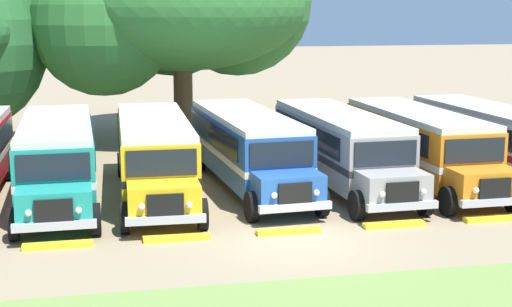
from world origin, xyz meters
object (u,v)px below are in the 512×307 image
parked_bus_slot_2 (154,152)px  parked_bus_slot_6 (493,138)px  parked_bus_slot_5 (419,143)px  parked_bus_slot_3 (248,146)px  broad_shade_tree (181,8)px  parked_bus_slot_4 (340,145)px  parked_bus_slot_1 (57,156)px

parked_bus_slot_2 → parked_bus_slot_6: size_ratio=1.00×
parked_bus_slot_5 → parked_bus_slot_3: bearing=-97.1°
parked_bus_slot_2 → broad_shade_tree: broad_shade_tree is taller
parked_bus_slot_5 → parked_bus_slot_4: bearing=-93.3°
parked_bus_slot_4 → parked_bus_slot_5: bearing=85.9°
parked_bus_slot_2 → broad_shade_tree: (2.53, 12.67, 5.20)m
parked_bus_slot_1 → parked_bus_slot_5: size_ratio=1.00×
parked_bus_slot_5 → broad_shade_tree: broad_shade_tree is taller
parked_bus_slot_1 → broad_shade_tree: bearing=153.6°
parked_bus_slot_2 → broad_shade_tree: size_ratio=0.75×
parked_bus_slot_1 → parked_bus_slot_2: size_ratio=1.00×
parked_bus_slot_3 → parked_bus_slot_6: (10.10, -0.31, 0.00)m
parked_bus_slot_2 → parked_bus_slot_6: (13.74, 0.30, 0.00)m
parked_bus_slot_1 → parked_bus_slot_6: 17.20m
parked_bus_slot_4 → parked_bus_slot_3: bearing=-101.4°
parked_bus_slot_1 → parked_bus_slot_6: same height
parked_bus_slot_6 → parked_bus_slot_4: bearing=-89.9°
parked_bus_slot_2 → parked_bus_slot_6: same height
parked_bus_slot_4 → parked_bus_slot_6: same height
parked_bus_slot_3 → broad_shade_tree: broad_shade_tree is taller
parked_bus_slot_1 → parked_bus_slot_3: (7.10, 0.58, 0.00)m
parked_bus_slot_4 → parked_bus_slot_6: (6.59, 0.28, 0.00)m
parked_bus_slot_3 → parked_bus_slot_6: 10.11m
parked_bus_slot_2 → parked_bus_slot_4: bearing=91.7°
parked_bus_slot_1 → parked_bus_slot_5: 13.83m
broad_shade_tree → parked_bus_slot_3: bearing=-84.8°
parked_bus_slot_3 → parked_bus_slot_1: bearing=-88.9°
parked_bus_slot_3 → parked_bus_slot_6: bearing=84.7°
parked_bus_slot_2 → parked_bus_slot_5: same height
parked_bus_slot_2 → parked_bus_slot_3: 3.68m
parked_bus_slot_5 → parked_bus_slot_6: 3.39m
parked_bus_slot_2 → parked_bus_slot_6: bearing=92.8°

